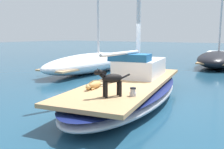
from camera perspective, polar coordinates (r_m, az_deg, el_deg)
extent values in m
plane|color=navy|center=(8.25, 3.87, -6.03)|extent=(120.00, 120.00, 0.00)
ellipsoid|color=#B2B7C1|center=(8.18, 3.89, -4.14)|extent=(3.80, 7.54, 0.56)
ellipsoid|color=navy|center=(8.15, 3.91, -2.90)|extent=(3.82, 7.58, 0.08)
cube|color=tan|center=(8.12, 3.92, -1.87)|extent=(3.25, 6.89, 0.10)
cylinder|color=silver|center=(7.89, 2.14, 4.80)|extent=(0.10, 2.20, 0.10)
cube|color=silver|center=(9.19, 6.37, 1.59)|extent=(1.79, 2.42, 0.60)
cube|color=navy|center=(8.47, 4.03, 3.85)|extent=(1.44, 0.94, 0.24)
ellipsoid|color=black|center=(6.03, 0.07, -0.86)|extent=(0.47, 0.56, 0.22)
cylinder|color=black|center=(5.95, -1.29, -3.51)|extent=(0.07, 0.07, 0.38)
cylinder|color=black|center=(6.07, -1.76, -3.27)|extent=(0.07, 0.07, 0.38)
cylinder|color=black|center=(6.09, 1.89, -3.22)|extent=(0.07, 0.07, 0.38)
cylinder|color=black|center=(6.21, 1.37, -2.98)|extent=(0.07, 0.07, 0.38)
cylinder|color=black|center=(5.92, -2.01, 0.04)|extent=(0.19, 0.22, 0.19)
ellipsoid|color=black|center=(5.87, -3.10, 0.51)|extent=(0.23, 0.26, 0.13)
cone|color=black|center=(5.82, -2.95, 1.03)|extent=(0.05, 0.05, 0.06)
cone|color=black|center=(5.90, -3.26, 1.14)|extent=(0.05, 0.05, 0.06)
torus|color=black|center=(5.92, -2.01, 0.04)|extent=(0.18, 0.17, 0.10)
cylinder|color=black|center=(6.17, 3.14, -0.36)|extent=(0.16, 0.21, 0.12)
ellipsoid|color=tan|center=(7.07, -3.98, -2.18)|extent=(0.38, 0.64, 0.22)
ellipsoid|color=tan|center=(6.75, -5.35, -2.83)|extent=(0.17, 0.22, 0.13)
cone|color=#45331C|center=(6.71, -5.02, -2.40)|extent=(0.05, 0.05, 0.05)
cone|color=#45331C|center=(6.76, -5.70, -2.34)|extent=(0.05, 0.05, 0.05)
cylinder|color=tan|center=(6.87, -4.29, -3.19)|extent=(0.09, 0.19, 0.06)
cylinder|color=tan|center=(6.93, -5.18, -3.10)|extent=(0.09, 0.19, 0.06)
cylinder|color=tan|center=(7.43, -2.65, -2.25)|extent=(0.08, 0.18, 0.04)
cylinder|color=#B7B7BC|center=(6.19, 4.72, -4.47)|extent=(0.16, 0.16, 0.08)
cylinder|color=#B7B7BC|center=(6.17, 4.74, -3.66)|extent=(0.13, 0.13, 0.10)
cylinder|color=black|center=(6.15, 4.74, -3.07)|extent=(0.15, 0.15, 0.03)
torus|color=beige|center=(7.41, -2.72, -2.34)|extent=(0.32, 0.32, 0.04)
ellipsoid|color=white|center=(14.52, -4.71, 2.65)|extent=(2.43, 7.55, 1.07)
cube|color=tan|center=(14.53, -4.70, 2.31)|extent=(1.97, 6.78, 0.08)
cube|color=silver|center=(14.95, -3.45, 3.67)|extent=(1.26, 2.28, 0.52)
cube|color=navy|center=(13.48, -7.99, 2.67)|extent=(1.16, 2.28, 0.36)
cylinder|color=silver|center=(15.17, -3.15, 16.40)|extent=(0.12, 0.12, 7.28)
ellipsoid|color=black|center=(17.99, 22.65, 3.18)|extent=(3.05, 5.87, 1.05)
cube|color=#A37A51|center=(18.00, 22.64, 2.94)|extent=(2.50, 5.26, 0.08)
cube|color=silver|center=(18.39, 22.81, 3.99)|extent=(1.53, 1.83, 0.52)
cube|color=navy|center=(17.00, 22.38, 3.38)|extent=(1.40, 1.81, 0.36)
cylinder|color=silver|center=(18.53, 23.37, 12.38)|extent=(0.12, 0.12, 6.02)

